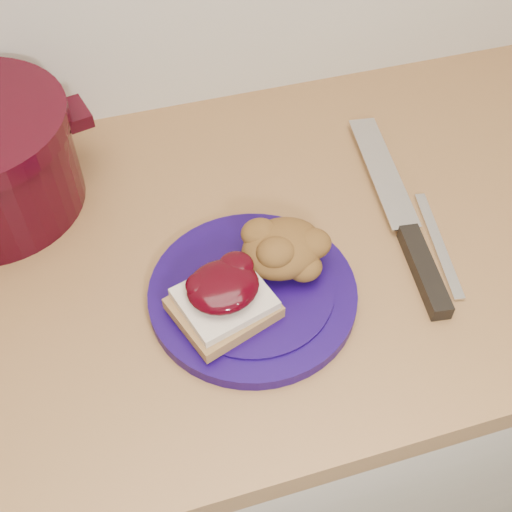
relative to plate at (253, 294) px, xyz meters
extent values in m
cube|color=beige|center=(-0.01, 0.08, -0.48)|extent=(4.00, 0.60, 0.86)
cylinder|color=#140445|center=(0.00, 0.00, 0.00)|extent=(0.29, 0.29, 0.02)
cube|color=olive|center=(-0.04, -0.02, 0.02)|extent=(0.13, 0.12, 0.02)
cube|color=beige|center=(-0.04, -0.02, 0.03)|extent=(0.11, 0.11, 0.01)
ellipsoid|color=black|center=(-0.04, -0.02, 0.05)|extent=(0.10, 0.09, 0.02)
ellipsoid|color=brown|center=(0.04, 0.03, 0.04)|extent=(0.12, 0.11, 0.05)
cube|color=black|center=(0.21, -0.03, 0.00)|extent=(0.04, 0.13, 0.02)
cube|color=silver|center=(0.23, 0.15, 0.00)|extent=(0.07, 0.22, 0.00)
cube|color=silver|center=(0.24, 0.01, 0.00)|extent=(0.04, 0.17, 0.00)
cube|color=black|center=(-0.15, 0.28, 0.09)|extent=(0.04, 0.06, 0.02)
camera|label=1|loc=(-0.12, -0.42, 0.60)|focal=45.00mm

